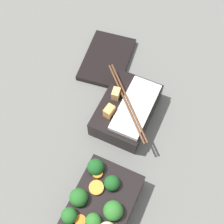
% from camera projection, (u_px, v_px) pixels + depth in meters
% --- Properties ---
extents(ground_plane, '(3.00, 3.00, 0.00)m').
position_uv_depth(ground_plane, '(114.00, 160.00, 0.72)').
color(ground_plane, slate).
extents(bento_tray_vegetable, '(0.18, 0.12, 0.08)m').
position_uv_depth(bento_tray_vegetable, '(101.00, 205.00, 0.64)').
color(bento_tray_vegetable, black).
rests_on(bento_tray_vegetable, ground_plane).
extents(bento_tray_rice, '(0.18, 0.17, 0.08)m').
position_uv_depth(bento_tray_rice, '(127.00, 110.00, 0.75)').
color(bento_tray_rice, black).
rests_on(bento_tray_rice, ground_plane).
extents(bento_lid, '(0.19, 0.14, 0.01)m').
position_uv_depth(bento_lid, '(107.00, 59.00, 0.86)').
color(bento_lid, black).
rests_on(bento_lid, ground_plane).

